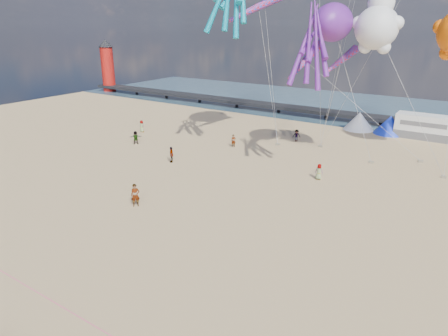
{
  "coord_description": "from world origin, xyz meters",
  "views": [
    {
      "loc": [
        11.86,
        -14.43,
        13.73
      ],
      "look_at": [
        -1.61,
        6.0,
        4.81
      ],
      "focal_mm": 32.0,
      "sensor_mm": 36.0,
      "label": 1
    }
  ],
  "objects_px": {
    "standing_person": "(135,195)",
    "sandbag_a": "(278,144)",
    "sandbag_d": "(421,161)",
    "kite_octopus_purple": "(333,22)",
    "beachgoer_0": "(142,126)",
    "windsock_left": "(259,7)",
    "windsock_right": "(341,60)",
    "lighthouse": "(108,69)",
    "kite_panda": "(377,28)",
    "beachgoer_3": "(171,155)",
    "beachgoer_5": "(234,141)",
    "sandbag_c": "(444,177)",
    "windsock_mid": "(305,61)",
    "beachgoer_4": "(136,137)",
    "motorhome_0": "(424,127)",
    "sandbag_e": "(320,146)",
    "tent_blue": "(390,125)",
    "sandbag_b": "(371,162)",
    "beachgoer_6": "(319,172)",
    "beachgoer_2": "(297,135)",
    "tent_white": "(359,121)"
  },
  "relations": [
    {
      "from": "beachgoer_4",
      "to": "motorhome_0",
      "type": "bearing_deg",
      "value": 169.52
    },
    {
      "from": "motorhome_0",
      "to": "beachgoer_3",
      "type": "xyz_separation_m",
      "value": [
        -20.45,
        -24.47,
        -0.67
      ]
    },
    {
      "from": "beachgoer_5",
      "to": "windsock_mid",
      "type": "relative_size",
      "value": 0.23
    },
    {
      "from": "windsock_left",
      "to": "motorhome_0",
      "type": "bearing_deg",
      "value": 63.37
    },
    {
      "from": "sandbag_a",
      "to": "windsock_right",
      "type": "distance_m",
      "value": 12.14
    },
    {
      "from": "beachgoer_0",
      "to": "kite_octopus_purple",
      "type": "height_order",
      "value": "kite_octopus_purple"
    },
    {
      "from": "beachgoer_3",
      "to": "kite_octopus_purple",
      "type": "xyz_separation_m",
      "value": [
        13.15,
        8.29,
        12.93
      ]
    },
    {
      "from": "windsock_left",
      "to": "windsock_mid",
      "type": "xyz_separation_m",
      "value": [
        6.18,
        -1.55,
        -5.04
      ]
    },
    {
      "from": "tent_white",
      "to": "sandbag_b",
      "type": "relative_size",
      "value": 8.0
    },
    {
      "from": "beachgoer_3",
      "to": "beachgoer_5",
      "type": "xyz_separation_m",
      "value": [
        2.52,
        8.17,
        -0.09
      ]
    },
    {
      "from": "motorhome_0",
      "to": "tent_blue",
      "type": "height_order",
      "value": "motorhome_0"
    },
    {
      "from": "standing_person",
      "to": "sandbag_b",
      "type": "relative_size",
      "value": 3.73
    },
    {
      "from": "kite_octopus_purple",
      "to": "windsock_right",
      "type": "height_order",
      "value": "kite_octopus_purple"
    },
    {
      "from": "sandbag_a",
      "to": "windsock_right",
      "type": "relative_size",
      "value": 0.11
    },
    {
      "from": "motorhome_0",
      "to": "kite_panda",
      "type": "bearing_deg",
      "value": -103.31
    },
    {
      "from": "motorhome_0",
      "to": "beachgoer_2",
      "type": "height_order",
      "value": "motorhome_0"
    },
    {
      "from": "beachgoer_3",
      "to": "sandbag_e",
      "type": "distance_m",
      "value": 17.66
    },
    {
      "from": "beachgoer_0",
      "to": "windsock_left",
      "type": "height_order",
      "value": "windsock_left"
    },
    {
      "from": "beachgoer_6",
      "to": "sandbag_b",
      "type": "xyz_separation_m",
      "value": [
        2.94,
        7.34,
        -0.64
      ]
    },
    {
      "from": "sandbag_c",
      "to": "windsock_right",
      "type": "height_order",
      "value": "windsock_right"
    },
    {
      "from": "windsock_mid",
      "to": "lighthouse",
      "type": "bearing_deg",
      "value": 162.73
    },
    {
      "from": "lighthouse",
      "to": "kite_panda",
      "type": "distance_m",
      "value": 62.1
    },
    {
      "from": "beachgoer_2",
      "to": "sandbag_e",
      "type": "relative_size",
      "value": 3.0
    },
    {
      "from": "sandbag_a",
      "to": "standing_person",
      "type": "bearing_deg",
      "value": -95.29
    },
    {
      "from": "motorhome_0",
      "to": "windsock_left",
      "type": "xyz_separation_m",
      "value": [
        -15.74,
        -15.12,
        13.82
      ]
    },
    {
      "from": "kite_panda",
      "to": "windsock_mid",
      "type": "relative_size",
      "value": 1.0
    },
    {
      "from": "sandbag_d",
      "to": "windsock_mid",
      "type": "relative_size",
      "value": 0.08
    },
    {
      "from": "motorhome_0",
      "to": "windsock_right",
      "type": "distance_m",
      "value": 17.37
    },
    {
      "from": "lighthouse",
      "to": "beachgoer_2",
      "type": "distance_m",
      "value": 51.41
    },
    {
      "from": "beachgoer_3",
      "to": "windsock_mid",
      "type": "bearing_deg",
      "value": 85.89
    },
    {
      "from": "lighthouse",
      "to": "windsock_left",
      "type": "distance_m",
      "value": 51.21
    },
    {
      "from": "kite_octopus_purple",
      "to": "kite_panda",
      "type": "height_order",
      "value": "kite_octopus_purple"
    },
    {
      "from": "beachgoer_6",
      "to": "windsock_left",
      "type": "xyz_separation_m",
      "value": [
        -9.93,
        5.61,
        14.56
      ]
    },
    {
      "from": "kite_octopus_purple",
      "to": "beachgoer_0",
      "type": "bearing_deg",
      "value": 160.12
    },
    {
      "from": "beachgoer_3",
      "to": "beachgoer_5",
      "type": "distance_m",
      "value": 8.55
    },
    {
      "from": "beachgoer_6",
      "to": "sandbag_b",
      "type": "distance_m",
      "value": 7.93
    },
    {
      "from": "lighthouse",
      "to": "standing_person",
      "type": "height_order",
      "value": "lighthouse"
    },
    {
      "from": "sandbag_a",
      "to": "sandbag_d",
      "type": "distance_m",
      "value": 15.45
    },
    {
      "from": "sandbag_c",
      "to": "windsock_mid",
      "type": "relative_size",
      "value": 0.08
    },
    {
      "from": "lighthouse",
      "to": "sandbag_c",
      "type": "distance_m",
      "value": 68.45
    },
    {
      "from": "tent_blue",
      "to": "sandbag_d",
      "type": "height_order",
      "value": "tent_blue"
    },
    {
      "from": "beachgoer_4",
      "to": "windsock_right",
      "type": "bearing_deg",
      "value": 153.7
    },
    {
      "from": "kite_panda",
      "to": "windsock_mid",
      "type": "height_order",
      "value": "kite_panda"
    },
    {
      "from": "sandbag_c",
      "to": "sandbag_e",
      "type": "height_order",
      "value": "same"
    },
    {
      "from": "motorhome_0",
      "to": "sandbag_d",
      "type": "relative_size",
      "value": 13.2
    },
    {
      "from": "beachgoer_0",
      "to": "beachgoer_2",
      "type": "relative_size",
      "value": 1.07
    },
    {
      "from": "beachgoer_0",
      "to": "windsock_left",
      "type": "bearing_deg",
      "value": -166.82
    },
    {
      "from": "kite_octopus_purple",
      "to": "kite_panda",
      "type": "xyz_separation_m",
      "value": [
        3.72,
        1.06,
        -0.45
      ]
    },
    {
      "from": "standing_person",
      "to": "sandbag_a",
      "type": "bearing_deg",
      "value": 40.31
    },
    {
      "from": "standing_person",
      "to": "motorhome_0",
      "type": "bearing_deg",
      "value": 20.76
    }
  ]
}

